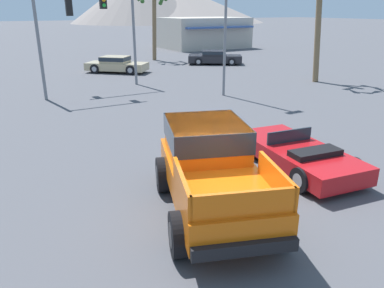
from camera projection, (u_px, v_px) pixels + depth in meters
ground_plane at (221, 203)px, 9.13m from camera, size 320.00×320.00×0.00m
orange_pickup_truck at (211, 165)px, 8.60m from camera, size 3.40×5.07×1.95m
red_convertible_car at (298, 155)px, 10.98m from camera, size 2.36×4.37×1.06m
parked_car_tan at (116, 64)px, 27.70m from camera, size 4.47×4.28×1.18m
parked_car_dark at (215, 57)px, 31.88m from camera, size 4.72×3.83×1.13m
traffic_light_main at (67, 19)px, 18.89m from camera, size 3.96×0.38×5.66m
traffic_light_crosswalk at (106, 22)px, 21.48m from camera, size 4.25×0.38×5.30m
palm_tree_tall at (154, 5)px, 32.98m from camera, size 2.65×2.69×6.40m
storefront_building at (203, 33)px, 45.20m from camera, size 9.65×7.62×3.50m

